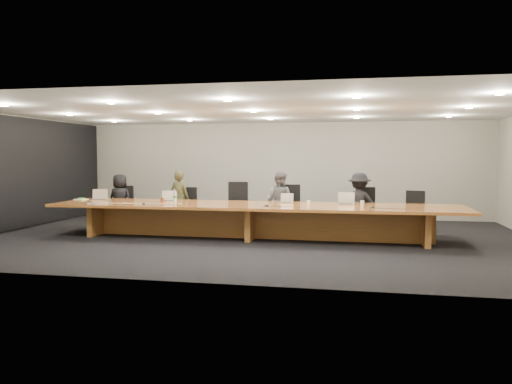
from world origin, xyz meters
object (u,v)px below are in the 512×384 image
at_px(av_box, 91,204).
at_px(chair_left, 186,207).
at_px(laptop_e, 346,198).
at_px(paper_cup_far, 362,203).
at_px(person_a, 120,200).
at_px(mic_center, 266,206).
at_px(person_b, 180,199).
at_px(laptop_d, 286,198).
at_px(laptop_a, 99,195).
at_px(water_bottle, 175,197).
at_px(laptop_b, 169,196).
at_px(mic_right, 373,207).
at_px(conference_table, 253,215).
at_px(chair_mid_left, 237,205).
at_px(chair_right, 367,210).
at_px(chair_far_right, 413,212).
at_px(mic_left, 144,204).
at_px(person_d, 359,203).
at_px(chair_mid_right, 291,207).
at_px(paper_cup_near, 308,202).
at_px(chair_far_left, 123,206).
at_px(person_c, 280,201).
at_px(amber_mug, 162,200).

bearing_deg(av_box, chair_left, 29.10).
bearing_deg(laptop_e, paper_cup_far, -11.42).
xyz_separation_m(person_a, mic_center, (4.15, -1.64, 0.09)).
bearing_deg(av_box, person_b, 31.74).
relative_size(laptop_d, mic_center, 2.15).
height_order(chair_left, av_box, chair_left).
bearing_deg(laptop_d, paper_cup_far, -4.29).
bearing_deg(laptop_a, water_bottle, -25.54).
relative_size(laptop_b, mic_right, 2.67).
relative_size(conference_table, chair_left, 8.63).
xyz_separation_m(chair_mid_left, paper_cup_far, (3.04, -1.09, 0.20)).
bearing_deg(conference_table, water_bottle, 177.61).
bearing_deg(chair_right, mic_center, -155.07).
bearing_deg(conference_table, av_box, -169.25).
relative_size(person_b, laptop_a, 4.13).
bearing_deg(water_bottle, chair_far_right, 12.32).
distance_m(chair_mid_left, laptop_e, 2.90).
distance_m(laptop_e, mic_left, 4.45).
relative_size(person_d, laptop_d, 4.94).
distance_m(chair_right, paper_cup_far, 1.00).
xyz_separation_m(chair_left, water_bottle, (0.16, -1.18, 0.35)).
distance_m(person_d, water_bottle, 4.27).
xyz_separation_m(laptop_a, water_bottle, (1.99, -0.20, -0.01)).
xyz_separation_m(chair_right, av_box, (-5.98, -1.85, 0.21)).
relative_size(water_bottle, mic_right, 2.03).
bearing_deg(chair_mid_right, paper_cup_near, -72.04).
xyz_separation_m(chair_far_left, chair_far_right, (7.18, 0.09, -0.02)).
relative_size(person_d, mic_left, 13.70).
relative_size(chair_far_right, mic_center, 7.68).
xyz_separation_m(chair_mid_left, person_d, (2.98, -0.19, 0.12)).
xyz_separation_m(person_d, mic_center, (-1.93, -1.52, 0.06)).
relative_size(laptop_b, mic_left, 3.18).
bearing_deg(laptop_b, person_a, 127.89).
xyz_separation_m(conference_table, paper_cup_near, (1.19, 0.18, 0.28)).
relative_size(chair_mid_left, mic_right, 9.65).
bearing_deg(chair_far_left, person_c, -9.17).
bearing_deg(chair_far_right, laptop_e, -127.92).
distance_m(chair_far_left, person_a, 0.21).
xyz_separation_m(laptop_a, mic_center, (4.19, -0.66, -0.12)).
xyz_separation_m(chair_left, chair_far_right, (5.51, -0.01, -0.01)).
bearing_deg(mic_center, mic_left, -178.71).
height_order(person_d, laptop_a, person_d).
distance_m(av_box, mic_center, 3.88).
height_order(chair_far_right, laptop_a, same).
xyz_separation_m(chair_mid_left, water_bottle, (-1.15, -1.24, 0.28)).
bearing_deg(chair_right, amber_mug, -178.69).
distance_m(chair_far_left, laptop_b, 1.84).
xyz_separation_m(person_b, paper_cup_near, (3.35, -1.06, 0.07)).
distance_m(conference_table, laptop_e, 2.06).
relative_size(conference_table, person_c, 6.23).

